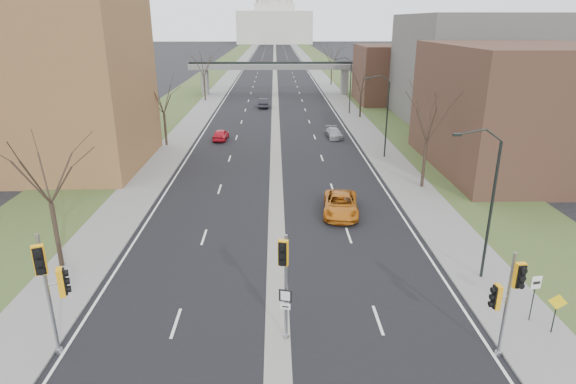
{
  "coord_description": "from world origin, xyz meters",
  "views": [
    {
      "loc": [
        -0.02,
        -18.24,
        14.04
      ],
      "look_at": [
        0.72,
        9.59,
        4.12
      ],
      "focal_mm": 30.0,
      "sensor_mm": 36.0,
      "label": 1
    }
  ],
  "objects_px": {
    "car_left_near": "(221,135)",
    "car_right_near": "(341,204)",
    "speed_limit_sign": "(535,290)",
    "car_right_mid": "(334,133)",
    "car_left_far": "(264,103)",
    "signal_pole_left": "(50,279)",
    "signal_pole_right": "(507,293)",
    "signal_pole_median": "(284,271)",
    "warning_sign": "(556,308)"
  },
  "relations": [
    {
      "from": "speed_limit_sign",
      "to": "car_right_mid",
      "type": "bearing_deg",
      "value": 86.82
    },
    {
      "from": "car_left_far",
      "to": "speed_limit_sign",
      "type": "bearing_deg",
      "value": 102.52
    },
    {
      "from": "signal_pole_left",
      "to": "speed_limit_sign",
      "type": "xyz_separation_m",
      "value": [
        21.93,
        1.86,
        -2.01
      ]
    },
    {
      "from": "signal_pole_left",
      "to": "car_left_near",
      "type": "distance_m",
      "value": 41.19
    },
    {
      "from": "car_left_near",
      "to": "signal_pole_right",
      "type": "bearing_deg",
      "value": 114.91
    },
    {
      "from": "warning_sign",
      "to": "car_right_mid",
      "type": "distance_m",
      "value": 41.34
    },
    {
      "from": "signal_pole_left",
      "to": "car_left_near",
      "type": "height_order",
      "value": "signal_pole_left"
    },
    {
      "from": "warning_sign",
      "to": "car_right_near",
      "type": "bearing_deg",
      "value": 137.92
    },
    {
      "from": "car_left_near",
      "to": "car_right_near",
      "type": "distance_m",
      "value": 27.41
    },
    {
      "from": "signal_pole_median",
      "to": "warning_sign",
      "type": "relative_size",
      "value": 2.55
    },
    {
      "from": "signal_pole_median",
      "to": "car_left_far",
      "type": "relative_size",
      "value": 1.13
    },
    {
      "from": "speed_limit_sign",
      "to": "car_left_far",
      "type": "height_order",
      "value": "speed_limit_sign"
    },
    {
      "from": "car_left_near",
      "to": "car_right_near",
      "type": "xyz_separation_m",
      "value": [
        11.78,
        -24.75,
        0.09
      ]
    },
    {
      "from": "signal_pole_left",
      "to": "car_right_near",
      "type": "xyz_separation_m",
      "value": [
        14.46,
        16.23,
        -3.04
      ]
    },
    {
      "from": "speed_limit_sign",
      "to": "signal_pole_right",
      "type": "bearing_deg",
      "value": -147.04
    },
    {
      "from": "signal_pole_left",
      "to": "signal_pole_median",
      "type": "relative_size",
      "value": 1.1
    },
    {
      "from": "car_left_near",
      "to": "car_right_near",
      "type": "bearing_deg",
      "value": 118.83
    },
    {
      "from": "signal_pole_median",
      "to": "car_left_near",
      "type": "distance_m",
      "value": 41.07
    },
    {
      "from": "signal_pole_left",
      "to": "warning_sign",
      "type": "relative_size",
      "value": 2.81
    },
    {
      "from": "signal_pole_median",
      "to": "car_right_mid",
      "type": "xyz_separation_m",
      "value": [
        7.11,
        41.18,
        -3.08
      ]
    },
    {
      "from": "signal_pole_left",
      "to": "car_right_near",
      "type": "height_order",
      "value": "signal_pole_left"
    },
    {
      "from": "signal_pole_left",
      "to": "car_left_far",
      "type": "xyz_separation_m",
      "value": [
        7.52,
        64.87,
        -3.05
      ]
    },
    {
      "from": "speed_limit_sign",
      "to": "car_right_near",
      "type": "bearing_deg",
      "value": 107.18
    },
    {
      "from": "car_left_far",
      "to": "car_right_near",
      "type": "distance_m",
      "value": 49.13
    },
    {
      "from": "signal_pole_right",
      "to": "car_left_near",
      "type": "bearing_deg",
      "value": 106.71
    },
    {
      "from": "car_right_near",
      "to": "warning_sign",
      "type": "bearing_deg",
      "value": -55.96
    },
    {
      "from": "signal_pole_median",
      "to": "signal_pole_right",
      "type": "distance_m",
      "value": 9.42
    },
    {
      "from": "speed_limit_sign",
      "to": "car_left_near",
      "type": "height_order",
      "value": "speed_limit_sign"
    },
    {
      "from": "signal_pole_right",
      "to": "speed_limit_sign",
      "type": "relative_size",
      "value": 2.06
    },
    {
      "from": "car_left_near",
      "to": "car_right_mid",
      "type": "height_order",
      "value": "car_left_near"
    },
    {
      "from": "car_right_mid",
      "to": "signal_pole_median",
      "type": "bearing_deg",
      "value": -104.53
    },
    {
      "from": "car_left_far",
      "to": "signal_pole_median",
      "type": "bearing_deg",
      "value": 91.71
    },
    {
      "from": "signal_pole_median",
      "to": "car_right_near",
      "type": "bearing_deg",
      "value": 87.87
    },
    {
      "from": "speed_limit_sign",
      "to": "car_left_far",
      "type": "relative_size",
      "value": 0.52
    },
    {
      "from": "signal_pole_median",
      "to": "car_left_near",
      "type": "relative_size",
      "value": 1.3
    },
    {
      "from": "signal_pole_right",
      "to": "warning_sign",
      "type": "bearing_deg",
      "value": 21.2
    },
    {
      "from": "car_left_far",
      "to": "car_right_mid",
      "type": "height_order",
      "value": "car_left_far"
    },
    {
      "from": "car_right_near",
      "to": "car_right_mid",
      "type": "height_order",
      "value": "car_right_near"
    },
    {
      "from": "signal_pole_right",
      "to": "car_right_mid",
      "type": "xyz_separation_m",
      "value": [
        -2.2,
        42.59,
        -2.71
      ]
    },
    {
      "from": "signal_pole_left",
      "to": "car_left_far",
      "type": "relative_size",
      "value": 1.24
    },
    {
      "from": "signal_pole_left",
      "to": "signal_pole_median",
      "type": "xyz_separation_m",
      "value": [
        9.85,
        0.65,
        -0.13
      ]
    },
    {
      "from": "signal_pole_left",
      "to": "car_right_mid",
      "type": "distance_m",
      "value": 45.26
    },
    {
      "from": "signal_pole_right",
      "to": "car_left_far",
      "type": "relative_size",
      "value": 1.08
    },
    {
      "from": "signal_pole_right",
      "to": "warning_sign",
      "type": "relative_size",
      "value": 2.44
    },
    {
      "from": "signal_pole_left",
      "to": "signal_pole_right",
      "type": "height_order",
      "value": "signal_pole_left"
    },
    {
      "from": "signal_pole_right",
      "to": "speed_limit_sign",
      "type": "distance_m",
      "value": 4.11
    },
    {
      "from": "car_left_far",
      "to": "car_right_mid",
      "type": "bearing_deg",
      "value": 111.91
    },
    {
      "from": "signal_pole_left",
      "to": "car_right_near",
      "type": "distance_m",
      "value": 21.96
    },
    {
      "from": "signal_pole_left",
      "to": "car_right_mid",
      "type": "xyz_separation_m",
      "value": [
        16.96,
        41.84,
        -3.21
      ]
    },
    {
      "from": "signal_pole_left",
      "to": "warning_sign",
      "type": "distance_m",
      "value": 22.65
    }
  ]
}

